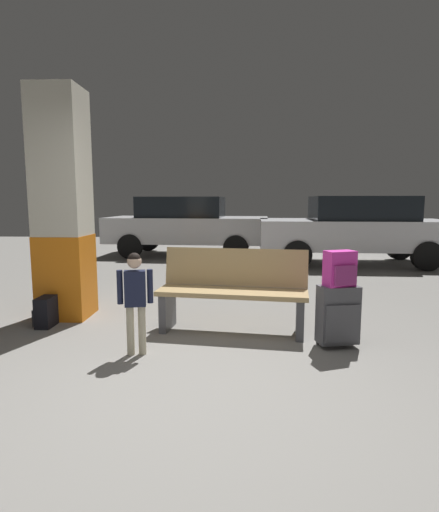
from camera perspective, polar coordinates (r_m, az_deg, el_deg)
ground_plane at (r=7.06m, az=-0.73°, el=-4.31°), size 18.00×18.00×0.10m
structural_pillar at (r=5.30m, az=-20.86°, el=6.44°), size 0.57×0.57×2.72m
bench at (r=4.50m, az=1.88°, el=-4.84°), size 1.66×0.74×0.89m
suitcase at (r=4.18m, az=16.08°, el=-7.84°), size 0.41×0.29×0.60m
backpack_bright at (r=4.08m, az=16.33°, el=-1.74°), size 0.32×0.27×0.34m
child at (r=3.84m, az=-11.60°, el=-4.97°), size 0.32×0.19×0.95m
backpack_dark_floor at (r=5.09m, az=-22.92°, el=-7.16°), size 0.19×0.28×0.34m
parked_car_near at (r=9.67m, az=18.19°, el=3.67°), size 4.16×1.92×1.51m
parked_car_far at (r=10.76m, az=-4.57°, el=4.40°), size 4.21×2.01×1.51m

